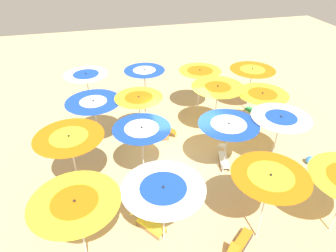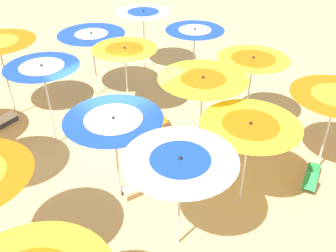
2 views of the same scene
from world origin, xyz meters
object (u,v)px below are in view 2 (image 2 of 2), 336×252
object	(u,v)px
beach_umbrella_5	(43,72)
beach_umbrella_13	(195,34)
beach_umbrella_7	(180,166)
beach_umbrella_15	(335,103)
beach_umbrella_14	(253,64)
lounger_2	(145,183)
beach_umbrella_11	(249,133)
lounger_3	(312,176)
lounger_1	(150,117)
beach_umbrella_12	(143,16)
beach_umbrella_9	(125,54)
beach_umbrella_8	(92,39)
beach_umbrella_10	(203,86)
beach_umbrella_6	(114,127)
lounger_5	(0,120)

from	to	relation	value
beach_umbrella_5	beach_umbrella_13	bearing A→B (deg)	168.48
beach_umbrella_7	beach_umbrella_13	size ratio (longest dim) A/B	0.98
beach_umbrella_7	beach_umbrella_15	world-z (taller)	beach_umbrella_7
beach_umbrella_14	lounger_2	distance (m)	4.42
beach_umbrella_11	lounger_3	size ratio (longest dim) A/B	1.95
beach_umbrella_15	lounger_1	distance (m)	5.33
beach_umbrella_12	lounger_2	world-z (taller)	beach_umbrella_12
beach_umbrella_12	beach_umbrella_13	xyz separation A→B (m)	(0.27, 2.65, 0.03)
beach_umbrella_14	beach_umbrella_15	world-z (taller)	beach_umbrella_14
beach_umbrella_5	lounger_2	xyz separation A→B (m)	(-0.38, 3.26, -2.06)
beach_umbrella_9	lounger_3	bearing A→B (deg)	98.21
lounger_2	lounger_3	xyz separation A→B (m)	(-2.98, 2.89, 0.01)
beach_umbrella_8	beach_umbrella_11	size ratio (longest dim) A/B	0.97
beach_umbrella_7	beach_umbrella_9	xyz separation A→B (m)	(-2.82, -4.62, -0.05)
beach_umbrella_8	lounger_2	xyz separation A→B (m)	(2.29, 4.71, -1.81)
beach_umbrella_7	beach_umbrella_12	xyz separation A→B (m)	(-5.51, -6.59, 0.02)
beach_umbrella_14	beach_umbrella_5	bearing A→B (deg)	-39.05
beach_umbrella_13	lounger_3	distance (m)	5.73
beach_umbrella_13	lounger_1	bearing A→B (deg)	5.51
beach_umbrella_7	beach_umbrella_13	bearing A→B (deg)	-143.05
beach_umbrella_5	lounger_2	bearing A→B (deg)	96.66
beach_umbrella_13	lounger_2	world-z (taller)	beach_umbrella_13
beach_umbrella_7	beach_umbrella_11	bearing A→B (deg)	170.91
beach_umbrella_10	lounger_2	xyz separation A→B (m)	(1.76, -0.26, -2.07)
beach_umbrella_10	beach_umbrella_12	size ratio (longest dim) A/B	1.08
beach_umbrella_6	beach_umbrella_10	world-z (taller)	beach_umbrella_10
beach_umbrella_12	lounger_3	distance (m)	8.24
beach_umbrella_15	beach_umbrella_10	bearing A→B (deg)	-54.14
beach_umbrella_15	beach_umbrella_7	bearing A→B (deg)	-14.47
beach_umbrella_6	beach_umbrella_15	bearing A→B (deg)	143.81
beach_umbrella_12	beach_umbrella_15	size ratio (longest dim) A/B	1.03
beach_umbrella_11	beach_umbrella_13	world-z (taller)	beach_umbrella_13
beach_umbrella_10	lounger_2	distance (m)	2.73
beach_umbrella_10	beach_umbrella_12	distance (m)	6.01
lounger_2	lounger_5	world-z (taller)	lounger_5
beach_umbrella_14	beach_umbrella_13	bearing A→B (deg)	-102.68
beach_umbrella_5	lounger_2	world-z (taller)	beach_umbrella_5
beach_umbrella_11	lounger_2	bearing A→B (deg)	-59.53
beach_umbrella_8	beach_umbrella_10	xyz separation A→B (m)	(0.53, 4.97, 0.26)
beach_umbrella_5	lounger_1	size ratio (longest dim) A/B	2.08
beach_umbrella_11	lounger_5	xyz separation A→B (m)	(2.21, -7.25, -1.81)
beach_umbrella_13	beach_umbrella_14	size ratio (longest dim) A/B	1.02
beach_umbrella_5	beach_umbrella_8	xyz separation A→B (m)	(-2.67, -1.45, -0.25)
lounger_2	beach_umbrella_14	bearing A→B (deg)	-169.03
beach_umbrella_9	lounger_3	size ratio (longest dim) A/B	1.93
lounger_1	lounger_2	xyz separation A→B (m)	(2.18, 2.02, -0.00)
beach_umbrella_5	beach_umbrella_14	distance (m)	5.62
beach_umbrella_14	lounger_2	world-z (taller)	beach_umbrella_14
beach_umbrella_5	beach_umbrella_14	xyz separation A→B (m)	(-4.36, 3.54, -0.16)
beach_umbrella_11	lounger_2	size ratio (longest dim) A/B	1.80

